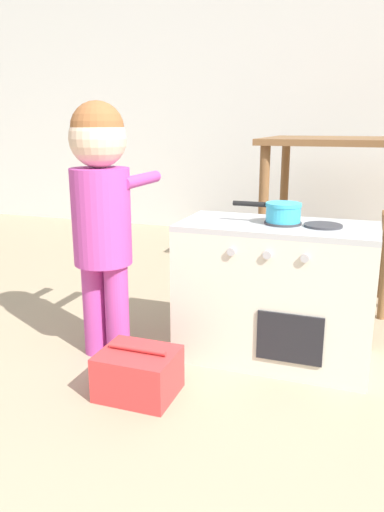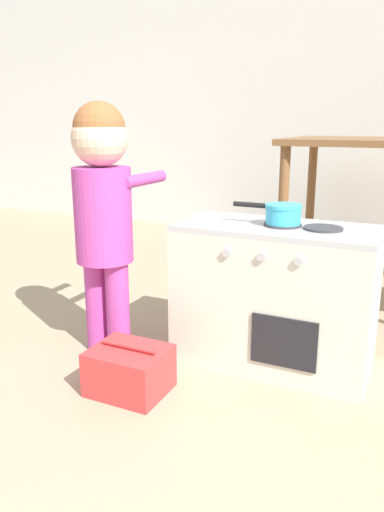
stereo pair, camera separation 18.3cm
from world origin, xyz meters
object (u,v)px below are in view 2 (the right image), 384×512
at_px(play_kitchen, 275,295).
at_px(toy_basket, 129,370).
at_px(toy_pot, 282,212).
at_px(child_figure, 103,198).

relative_size(play_kitchen, toy_basket, 2.84).
relative_size(toy_pot, toy_basket, 1.01).
bearing_deg(play_kitchen, toy_pot, 2.12).
distance_m(toy_pot, child_figure, 0.64).
xyz_separation_m(toy_pot, child_figure, (-0.61, -0.19, 0.03)).
bearing_deg(toy_pot, play_kitchen, -177.88).
distance_m(play_kitchen, child_figure, 0.71).
height_order(toy_pot, toy_basket, toy_pot).
bearing_deg(child_figure, toy_pot, 17.17).
distance_m(play_kitchen, toy_basket, 0.58).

